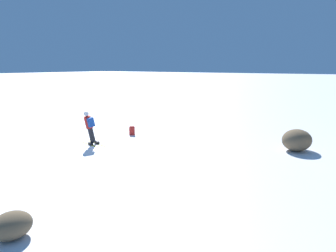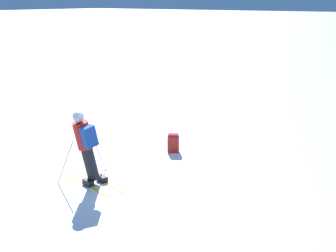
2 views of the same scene
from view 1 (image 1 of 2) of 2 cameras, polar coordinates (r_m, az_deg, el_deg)
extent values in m
plane|color=white|center=(17.13, -11.59, -2.85)|extent=(300.00, 300.00, 0.00)
cube|color=yellow|center=(16.89, -12.25, -3.04)|extent=(0.46, 1.60, 0.01)
cube|color=yellow|center=(16.71, -13.32, -3.23)|extent=(0.46, 1.60, 0.01)
cube|color=black|center=(16.87, -12.26, -2.83)|extent=(0.20, 0.30, 0.12)
cube|color=black|center=(16.70, -13.33, -3.01)|extent=(0.20, 0.30, 0.12)
cylinder|color=black|center=(16.64, -13.17, -1.53)|extent=(0.46, 0.35, 0.80)
cylinder|color=red|center=(16.45, -13.70, 0.66)|extent=(0.52, 0.43, 0.65)
sphere|color=tan|center=(16.35, -14.02, 2.00)|extent=(0.30, 0.27, 0.26)
sphere|color=silver|center=(16.34, -14.04, 2.08)|extent=(0.34, 0.31, 0.29)
cube|color=#194293|center=(16.22, -13.28, 0.65)|extent=(0.40, 0.26, 0.49)
cylinder|color=#B7B7BC|center=(17.07, -12.50, -0.89)|extent=(0.78, 0.37, 1.20)
cylinder|color=#B7B7BC|center=(16.69, -14.99, -1.43)|extent=(0.08, 0.55, 1.10)
cube|color=#AD231E|center=(18.68, -6.29, -0.90)|extent=(0.35, 0.37, 0.44)
cube|color=maroon|center=(18.63, -6.30, -0.14)|extent=(0.31, 0.33, 0.06)
ellipsoid|color=brown|center=(16.23, 21.53, -2.30)|extent=(1.54, 1.31, 1.00)
ellipsoid|color=brown|center=(8.55, -25.59, -15.37)|extent=(0.95, 0.81, 0.62)
camera|label=2|loc=(6.53, -15.48, 10.65)|focal=50.00mm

